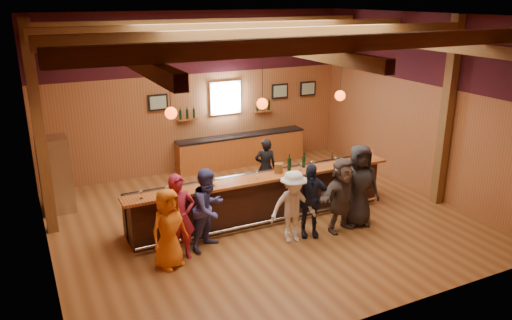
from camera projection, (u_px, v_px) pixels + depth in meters
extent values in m
plane|color=brown|center=(262.00, 219.00, 11.43)|extent=(9.00, 9.00, 0.00)
cube|color=brown|center=(199.00, 93.00, 14.12)|extent=(9.00, 0.04, 4.50)
cube|color=brown|center=(385.00, 185.00, 7.31)|extent=(9.00, 0.04, 4.50)
cube|color=brown|center=(36.00, 152.00, 8.84)|extent=(0.04, 8.00, 4.50)
cube|color=brown|center=(421.00, 105.00, 12.60)|extent=(0.04, 8.00, 4.50)
cube|color=brown|center=(263.00, 16.00, 10.01)|extent=(9.00, 8.00, 0.04)
cube|color=#330D14|center=(197.00, 43.00, 13.67)|extent=(9.00, 0.01, 1.70)
cube|color=#330D14|center=(26.00, 73.00, 8.40)|extent=(0.01, 8.00, 1.70)
cube|color=#330D14|center=(426.00, 49.00, 12.15)|extent=(0.01, 8.00, 1.70)
cube|color=brown|center=(39.00, 131.00, 10.18)|extent=(0.22, 0.22, 4.50)
cube|color=brown|center=(447.00, 114.00, 11.69)|extent=(0.22, 0.22, 4.50)
cube|color=brown|center=(352.00, 43.00, 7.55)|extent=(8.80, 0.20, 0.25)
cube|color=brown|center=(287.00, 34.00, 9.25)|extent=(8.80, 0.20, 0.25)
cube|color=brown|center=(242.00, 28.00, 10.95)|extent=(8.80, 0.20, 0.25)
cube|color=brown|center=(209.00, 24.00, 12.66)|extent=(8.80, 0.20, 0.25)
cube|color=brown|center=(113.00, 50.00, 8.93)|extent=(0.18, 7.80, 0.22)
cube|color=brown|center=(262.00, 44.00, 10.18)|extent=(0.18, 7.80, 0.22)
cube|color=brown|center=(379.00, 38.00, 11.44)|extent=(0.18, 7.80, 0.22)
cube|color=black|center=(262.00, 198.00, 11.26)|extent=(6.00, 0.60, 1.05)
cube|color=brown|center=(266.00, 178.00, 10.93)|extent=(6.30, 0.50, 0.06)
cube|color=black|center=(254.00, 177.00, 11.46)|extent=(6.00, 0.48, 0.05)
cube|color=black|center=(254.00, 196.00, 11.61)|extent=(6.00, 0.48, 0.90)
cube|color=silver|center=(327.00, 166.00, 12.31)|extent=(0.45, 0.40, 0.14)
cube|color=silver|center=(344.00, 163.00, 12.52)|extent=(0.45, 0.40, 0.14)
cylinder|color=silver|center=(270.00, 221.00, 11.02)|extent=(6.00, 0.06, 0.06)
cube|color=brown|center=(242.00, 151.00, 14.96)|extent=(4.00, 0.50, 0.90)
cube|color=black|center=(242.00, 135.00, 14.81)|extent=(4.00, 0.52, 0.05)
cube|color=silver|center=(225.00, 98.00, 14.48)|extent=(0.95, 0.08, 0.95)
cube|color=white|center=(226.00, 98.00, 14.44)|extent=(0.78, 0.01, 0.78)
cube|color=black|center=(158.00, 102.00, 13.62)|extent=(0.55, 0.04, 0.45)
cube|color=silver|center=(158.00, 103.00, 13.60)|extent=(0.45, 0.01, 0.35)
cube|color=black|center=(280.00, 91.00, 15.21)|extent=(0.55, 0.04, 0.45)
cube|color=silver|center=(280.00, 91.00, 15.19)|extent=(0.45, 0.01, 0.35)
cube|color=black|center=(308.00, 89.00, 15.63)|extent=(0.55, 0.04, 0.45)
cube|color=silver|center=(308.00, 89.00, 15.61)|extent=(0.45, 0.01, 0.35)
cube|color=brown|center=(187.00, 119.00, 14.08)|extent=(0.60, 0.18, 0.04)
cylinder|color=black|center=(180.00, 115.00, 13.95)|extent=(0.07, 0.07, 0.26)
cylinder|color=black|center=(187.00, 114.00, 14.03)|extent=(0.07, 0.07, 0.26)
cylinder|color=black|center=(194.00, 113.00, 14.11)|extent=(0.07, 0.07, 0.26)
cube|color=brown|center=(263.00, 111.00, 15.08)|extent=(0.60, 0.18, 0.04)
cylinder|color=black|center=(257.00, 107.00, 14.95)|extent=(0.07, 0.07, 0.26)
cylinder|color=black|center=(263.00, 106.00, 15.03)|extent=(0.07, 0.07, 0.26)
cylinder|color=black|center=(269.00, 106.00, 15.12)|extent=(0.07, 0.07, 0.26)
cylinder|color=black|center=(169.00, 81.00, 9.54)|extent=(0.01, 0.01, 1.25)
sphere|color=#FA3C0C|center=(171.00, 113.00, 9.74)|extent=(0.24, 0.24, 0.24)
cylinder|color=black|center=(262.00, 74.00, 10.38)|extent=(0.01, 0.01, 1.25)
sphere|color=#FA3C0C|center=(262.00, 104.00, 10.58)|extent=(0.24, 0.24, 0.24)
cylinder|color=black|center=(342.00, 68.00, 11.22)|extent=(0.01, 0.01, 1.25)
sphere|color=#FA3C0C|center=(340.00, 96.00, 11.41)|extent=(0.24, 0.24, 0.24)
cube|color=silver|center=(55.00, 175.00, 11.64)|extent=(0.70, 0.70, 1.80)
imported|color=orange|center=(169.00, 229.00, 9.24)|extent=(0.89, 0.74, 1.56)
imported|color=maroon|center=(179.00, 217.00, 9.51)|extent=(0.65, 0.45, 1.72)
imported|color=#414382|center=(209.00, 209.00, 9.93)|extent=(1.03, 0.96, 1.69)
imported|color=silver|center=(293.00, 206.00, 10.22)|extent=(1.06, 0.69, 1.54)
imported|color=#1B2136|center=(309.00, 200.00, 10.44)|extent=(1.03, 0.71, 1.62)
imported|color=#524741|center=(342.00, 195.00, 10.67)|extent=(1.59, 0.74, 1.65)
imported|color=black|center=(359.00, 185.00, 10.93)|extent=(1.03, 0.81, 1.85)
imported|color=black|center=(266.00, 167.00, 12.62)|extent=(0.64, 0.54, 1.49)
cylinder|color=brown|center=(279.00, 168.00, 11.12)|extent=(0.20, 0.20, 0.22)
cylinder|color=black|center=(289.00, 164.00, 11.27)|extent=(0.08, 0.08, 0.29)
cylinder|color=black|center=(289.00, 156.00, 11.21)|extent=(0.03, 0.03, 0.10)
cylinder|color=black|center=(304.00, 162.00, 11.46)|extent=(0.08, 0.08, 0.27)
cylinder|color=black|center=(304.00, 154.00, 11.41)|extent=(0.03, 0.03, 0.09)
cylinder|color=silver|center=(141.00, 198.00, 9.75)|extent=(0.07, 0.07, 0.01)
cylinder|color=silver|center=(141.00, 196.00, 9.73)|extent=(0.01, 0.01, 0.10)
sphere|color=silver|center=(141.00, 192.00, 9.70)|extent=(0.08, 0.08, 0.08)
cylinder|color=silver|center=(167.00, 195.00, 9.92)|extent=(0.07, 0.07, 0.01)
cylinder|color=silver|center=(167.00, 192.00, 9.91)|extent=(0.01, 0.01, 0.10)
sphere|color=silver|center=(167.00, 188.00, 9.88)|extent=(0.08, 0.08, 0.08)
cylinder|color=silver|center=(203.00, 186.00, 10.37)|extent=(0.07, 0.07, 0.01)
cylinder|color=silver|center=(203.00, 184.00, 10.35)|extent=(0.01, 0.01, 0.10)
sphere|color=silver|center=(203.00, 180.00, 10.33)|extent=(0.08, 0.08, 0.08)
cylinder|color=silver|center=(213.00, 186.00, 10.39)|extent=(0.07, 0.07, 0.01)
cylinder|color=silver|center=(213.00, 183.00, 10.38)|extent=(0.01, 0.01, 0.10)
sphere|color=silver|center=(213.00, 179.00, 10.35)|extent=(0.08, 0.08, 0.08)
cylinder|color=silver|center=(257.00, 179.00, 10.80)|extent=(0.06, 0.06, 0.01)
cylinder|color=silver|center=(257.00, 176.00, 10.78)|extent=(0.01, 0.01, 0.09)
sphere|color=silver|center=(257.00, 173.00, 10.76)|extent=(0.07, 0.07, 0.07)
cylinder|color=silver|center=(301.00, 170.00, 11.34)|extent=(0.07, 0.07, 0.01)
cylinder|color=silver|center=(301.00, 167.00, 11.33)|extent=(0.01, 0.01, 0.10)
sphere|color=silver|center=(301.00, 164.00, 11.30)|extent=(0.08, 0.08, 0.08)
cylinder|color=silver|center=(312.00, 168.00, 11.45)|extent=(0.08, 0.08, 0.01)
cylinder|color=silver|center=(312.00, 166.00, 11.43)|extent=(0.01, 0.01, 0.11)
sphere|color=silver|center=(313.00, 162.00, 11.41)|extent=(0.09, 0.09, 0.09)
cylinder|color=silver|center=(335.00, 163.00, 11.77)|extent=(0.07, 0.07, 0.01)
cylinder|color=silver|center=(335.00, 161.00, 11.75)|extent=(0.01, 0.01, 0.10)
sphere|color=silver|center=(335.00, 158.00, 11.73)|extent=(0.08, 0.08, 0.08)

